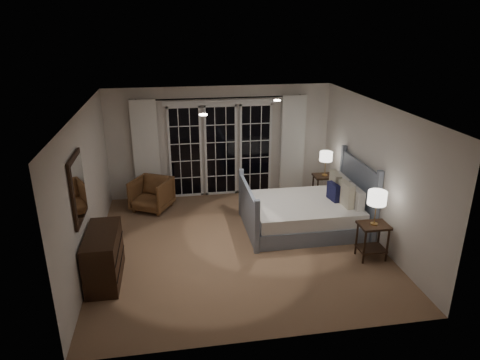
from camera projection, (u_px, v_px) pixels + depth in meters
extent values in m
plane|color=#90684D|center=(238.00, 244.00, 7.77)|extent=(5.00, 5.00, 0.00)
plane|color=silver|center=(238.00, 108.00, 6.89)|extent=(5.00, 5.00, 0.00)
cube|color=silver|center=(87.00, 189.00, 6.95)|extent=(0.02, 5.00, 2.50)
cube|color=silver|center=(375.00, 172.00, 7.72)|extent=(0.02, 5.00, 2.50)
cube|color=silver|center=(220.00, 142.00, 9.64)|extent=(5.00, 0.02, 2.50)
cube|color=silver|center=(273.00, 254.00, 5.02)|extent=(5.00, 0.02, 2.50)
cube|color=black|center=(185.00, 152.00, 9.56)|extent=(0.66, 0.02, 2.02)
cube|color=black|center=(221.00, 151.00, 9.68)|extent=(0.66, 0.02, 2.02)
cube|color=black|center=(255.00, 149.00, 9.81)|extent=(0.66, 0.02, 2.02)
cube|color=white|center=(220.00, 102.00, 9.28)|extent=(2.50, 0.04, 0.10)
cylinder|color=black|center=(220.00, 98.00, 9.20)|extent=(3.50, 0.03, 0.03)
cube|color=white|center=(146.00, 151.00, 9.31)|extent=(0.55, 0.10, 2.25)
cube|color=white|center=(292.00, 144.00, 9.82)|extent=(0.55, 0.10, 2.25)
cylinder|color=white|center=(277.00, 100.00, 7.57)|extent=(0.12, 0.12, 0.01)
cylinder|color=white|center=(203.00, 115.00, 6.43)|extent=(0.12, 0.12, 0.01)
cube|color=slate|center=(303.00, 221.00, 8.35)|extent=(2.05, 1.60, 0.30)
cube|color=silver|center=(303.00, 208.00, 8.26)|extent=(1.99, 1.54, 0.25)
cube|color=slate|center=(357.00, 193.00, 8.35)|extent=(0.06, 1.60, 1.30)
cube|color=slate|center=(248.00, 210.00, 8.08)|extent=(0.06, 1.60, 0.90)
cube|color=silver|center=(355.00, 197.00, 7.99)|extent=(0.14, 0.60, 0.36)
cube|color=silver|center=(342.00, 184.00, 8.58)|extent=(0.14, 0.60, 0.36)
cube|color=beige|center=(346.00, 194.00, 7.99)|extent=(0.16, 0.46, 0.45)
cube|color=beige|center=(335.00, 184.00, 8.51)|extent=(0.16, 0.46, 0.45)
cube|color=#141537|center=(333.00, 192.00, 8.24)|extent=(0.15, 0.35, 0.34)
cube|color=black|center=(374.00, 225.00, 7.13)|extent=(0.49, 0.39, 0.04)
cube|color=black|center=(371.00, 248.00, 7.28)|extent=(0.45, 0.35, 0.03)
cylinder|color=black|center=(364.00, 247.00, 7.07)|extent=(0.04, 0.04, 0.60)
cylinder|color=black|center=(387.00, 245.00, 7.13)|extent=(0.04, 0.04, 0.60)
cylinder|color=black|center=(357.00, 238.00, 7.35)|extent=(0.04, 0.04, 0.60)
cylinder|color=black|center=(379.00, 237.00, 7.42)|extent=(0.04, 0.04, 0.60)
cube|color=black|center=(325.00, 176.00, 9.42)|extent=(0.48, 0.38, 0.04)
cube|color=black|center=(323.00, 194.00, 9.57)|extent=(0.44, 0.34, 0.03)
cylinder|color=black|center=(317.00, 192.00, 9.36)|extent=(0.04, 0.04, 0.59)
cylinder|color=black|center=(335.00, 191.00, 9.42)|extent=(0.04, 0.04, 0.59)
cylinder|color=black|center=(313.00, 187.00, 9.64)|extent=(0.04, 0.04, 0.59)
cylinder|color=black|center=(330.00, 186.00, 9.70)|extent=(0.04, 0.04, 0.59)
cylinder|color=tan|center=(374.00, 224.00, 7.12)|extent=(0.12, 0.12, 0.02)
cylinder|color=tan|center=(375.00, 214.00, 7.06)|extent=(0.02, 0.02, 0.35)
cylinder|color=white|center=(377.00, 198.00, 6.96)|extent=(0.31, 0.31, 0.23)
cylinder|color=tan|center=(325.00, 175.00, 9.41)|extent=(0.12, 0.12, 0.02)
cylinder|color=tan|center=(325.00, 168.00, 9.35)|extent=(0.02, 0.02, 0.32)
cylinder|color=white|center=(326.00, 156.00, 9.26)|extent=(0.28, 0.28, 0.20)
imported|color=brown|center=(152.00, 194.00, 9.11)|extent=(1.01, 1.02, 0.69)
cube|color=black|center=(104.00, 257.00, 6.59)|extent=(0.48, 1.14, 0.81)
cube|color=black|center=(121.00, 263.00, 6.68)|extent=(0.01, 1.12, 0.01)
cube|color=black|center=(119.00, 248.00, 6.58)|extent=(0.01, 1.12, 0.01)
cube|color=black|center=(78.00, 189.00, 6.15)|extent=(0.04, 0.85, 1.00)
cube|color=white|center=(79.00, 188.00, 6.16)|extent=(0.01, 0.73, 0.88)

